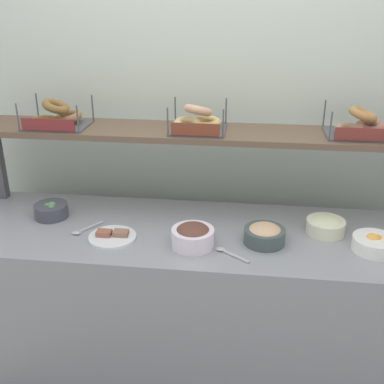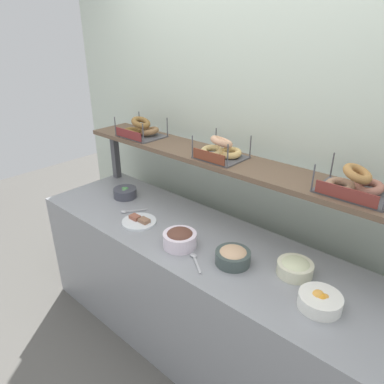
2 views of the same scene
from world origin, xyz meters
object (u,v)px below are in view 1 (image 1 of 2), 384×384
bowl_potato_salad (326,225)px  serving_plate_white (112,236)px  bowl_hummus (265,234)px  bagel_basket_cinnamon_raisin (56,117)px  bowl_fruit_salad (374,244)px  bagel_basket_plain (198,121)px  bowl_veggie_mix (51,210)px  serving_spoon_by_edge (83,230)px  bowl_chocolate_spread (193,236)px  serving_spoon_near_plate (227,252)px  bagel_basket_everything (361,126)px

bowl_potato_salad → serving_plate_white: 1.02m
bowl_hummus → serving_plate_white: size_ratio=0.85×
bowl_hummus → bagel_basket_cinnamon_raisin: bearing=163.4°
bowl_hummus → serving_plate_white: bowl_hummus is taller
bowl_fruit_salad → bagel_basket_plain: bagel_basket_plain is taller
bowl_veggie_mix → bagel_basket_cinnamon_raisin: size_ratio=0.54×
bowl_hummus → serving_spoon_by_edge: (-0.87, 0.00, -0.04)m
bowl_chocolate_spread → bagel_basket_cinnamon_raisin: size_ratio=0.62×
serving_spoon_near_plate → bowl_veggie_mix: bearing=164.4°
serving_spoon_near_plate → bagel_basket_cinnamon_raisin: (-0.91, 0.44, 0.47)m
serving_plate_white → bagel_basket_cinnamon_raisin: size_ratio=0.71×
bagel_basket_cinnamon_raisin → bowl_chocolate_spread: bearing=-27.4°
bowl_fruit_salad → serving_plate_white: bearing=-178.2°
bowl_potato_salad → bowl_fruit_salad: 0.24m
bowl_potato_salad → serving_plate_white: bearing=-169.6°
bowl_hummus → bagel_basket_plain: bagel_basket_plain is taller
bowl_fruit_salad → serving_spoon_by_edge: 1.36m
bowl_chocolate_spread → bagel_basket_plain: size_ratio=0.69×
bowl_potato_salad → serving_plate_white: (-1.00, -0.18, -0.03)m
bagel_basket_everything → bagel_basket_cinnamon_raisin: bearing=-179.2°
serving_spoon_near_plate → serving_spoon_by_edge: same height
bagel_basket_plain → serving_spoon_by_edge: bearing=-148.2°
bagel_basket_everything → bowl_hummus: bearing=-142.0°
bowl_chocolate_spread → bagel_basket_plain: 0.58m
bowl_veggie_mix → serving_spoon_by_edge: (0.21, -0.13, -0.03)m
bowl_potato_salad → bagel_basket_everything: (0.14, 0.21, 0.43)m
bowl_veggie_mix → bagel_basket_everything: bearing=7.7°
serving_spoon_by_edge → bagel_basket_everything: 1.43m
bagel_basket_everything → bowl_veggie_mix: bearing=-172.3°
bowl_potato_salad → serving_spoon_near_plate: bowl_potato_salad is taller
bowl_hummus → serving_spoon_near_plate: (-0.16, -0.12, -0.04)m
bowl_chocolate_spread → bowl_veggie_mix: bearing=164.7°
bowl_hummus → serving_plate_white: (-0.71, -0.05, -0.03)m
bowl_potato_salad → bagel_basket_cinnamon_raisin: bearing=172.3°
bowl_fruit_salad → bagel_basket_cinnamon_raisin: 1.66m
bowl_chocolate_spread → bagel_basket_cinnamon_raisin: 0.95m
bowl_chocolate_spread → bowl_fruit_salad: bearing=4.2°
bowl_potato_salad → serving_spoon_by_edge: (-1.16, -0.13, -0.03)m
serving_plate_white → bagel_basket_everything: bagel_basket_everything is taller
serving_plate_white → bowl_potato_salad: bearing=10.4°
serving_plate_white → bagel_basket_cinnamon_raisin: bagel_basket_cinnamon_raisin is taller
serving_plate_white → bowl_fruit_salad: bearing=1.8°
bagel_basket_cinnamon_raisin → bagel_basket_plain: (0.72, 0.01, 0.00)m
bagel_basket_cinnamon_raisin → bagel_basket_plain: bearing=0.5°
bowl_chocolate_spread → serving_plate_white: bowl_chocolate_spread is taller
bowl_potato_salad → serving_spoon_near_plate: (-0.46, -0.25, -0.03)m
serving_plate_white → bagel_basket_plain: bagel_basket_plain is taller
bowl_hummus → serving_plate_white: bearing=-176.1°
bagel_basket_plain → bowl_fruit_salad: bearing=-21.9°
bowl_fruit_salad → serving_plate_white: size_ratio=0.88×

